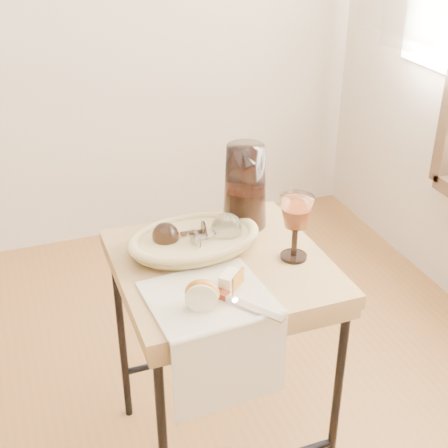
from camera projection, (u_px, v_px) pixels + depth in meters
name	position (u px, v px, depth m)	size (l,w,h in m)	color
side_table	(222.00, 362.00, 1.83)	(0.55, 0.55, 0.69)	brown
tea_towel	(208.00, 297.00, 1.51)	(0.29, 0.26, 0.01)	beige
bread_basket	(194.00, 242.00, 1.70)	(0.32, 0.22, 0.05)	olive
goblet_lying_a	(182.00, 234.00, 1.69)	(0.12, 0.07, 0.07)	#3A241B
goblet_lying_b	(213.00, 233.00, 1.68)	(0.14, 0.08, 0.08)	white
pitcher	(245.00, 186.00, 1.78)	(0.17, 0.25, 0.28)	black
wine_goblet	(295.00, 228.00, 1.63)	(0.09, 0.09, 0.18)	white
apple_half	(202.00, 293.00, 1.46)	(0.08, 0.04, 0.07)	#B71A04
apple_wedge	(229.00, 280.00, 1.53)	(0.06, 0.03, 0.04)	#FFEDC1
table_knife	(235.00, 299.00, 1.48)	(0.24, 0.03, 0.02)	silver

